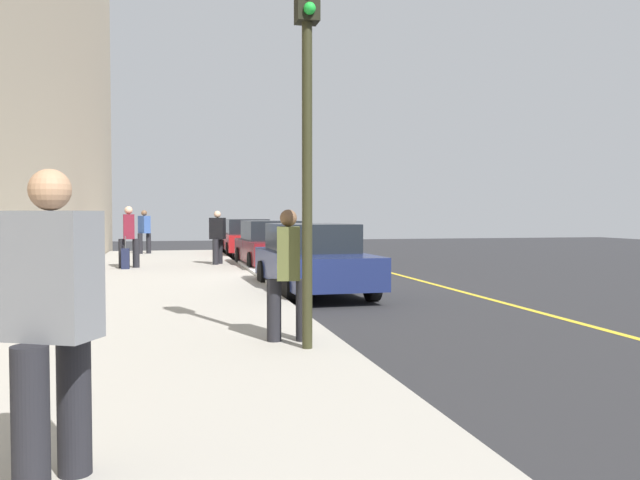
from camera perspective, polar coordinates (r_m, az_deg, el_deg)
ground_plane at (r=15.62m, az=-1.30°, el=-4.08°), size 56.00×56.00×0.00m
sidewalk at (r=15.31m, az=-13.52°, el=-3.99°), size 28.00×4.60×0.15m
lane_stripe_centre at (r=16.55m, az=9.65°, el=-3.74°), size 28.00×0.14×0.01m
snow_bank_curb at (r=18.13m, az=-5.16°, el=-2.86°), size 7.00×0.56×0.22m
parked_car_red at (r=26.95m, az=-6.27°, el=0.19°), size 4.27×1.96×1.51m
parked_car_maroon at (r=20.55m, az=-4.15°, el=-0.44°), size 4.48×1.99×1.51m
parked_car_navy at (r=14.30m, az=-0.62°, el=-1.61°), size 4.68×2.02×1.51m
pedestrian_olive_coat at (r=8.18m, az=-2.73°, el=-2.69°), size 0.48×0.53×1.63m
pedestrian_burgundy_coat at (r=20.10m, az=-16.14°, el=0.42°), size 0.51×0.59×1.80m
pedestrian_grey_coat at (r=4.10m, az=-22.08°, el=-6.32°), size 0.56×0.58×1.83m
pedestrian_black_coat at (r=20.93m, az=-8.82°, el=0.36°), size 0.52×0.53×1.67m
pedestrian_blue_coat at (r=27.10m, az=-14.90°, el=0.80°), size 0.55×0.51×1.72m
traffic_light_pole at (r=7.83m, az=-1.10°, el=12.88°), size 0.35×0.26×4.48m
rolling_suitcase at (r=19.77m, az=-16.41°, el=-1.54°), size 0.34×0.22×0.95m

